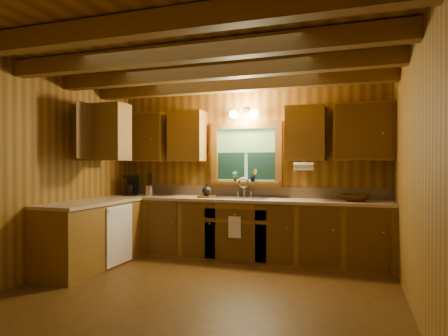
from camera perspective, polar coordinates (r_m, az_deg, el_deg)
room at (r=4.21m, az=-3.45°, el=-0.76°), size 4.20×4.20×4.20m
ceiling_beams at (r=4.35m, az=-3.46°, el=15.10°), size 4.20×2.54×0.18m
base_cabinets at (r=5.67m, az=-3.23°, el=-9.29°), size 4.20×2.22×0.86m
countertop at (r=5.61m, az=-3.07°, el=-4.75°), size 4.20×2.24×0.04m
backsplash at (r=6.02m, az=3.28°, el=-3.45°), size 4.20×0.02×0.16m
dishwasher_panel at (r=5.59m, az=-15.06°, el=-9.45°), size 0.02×0.60×0.80m
upper_cabinets at (r=5.76m, az=-3.38°, el=4.94°), size 4.19×1.77×0.78m
window at (r=5.99m, az=3.24°, el=1.78°), size 1.12×0.08×1.00m
window_sill at (r=5.95m, az=3.12°, el=-2.14°), size 1.06×0.14×0.04m
wall_sconce at (r=5.92m, az=2.93°, el=7.97°), size 0.45×0.21×0.17m
paper_towel_roll at (r=5.48m, az=11.63°, el=0.24°), size 0.27×0.11×0.11m
dish_towel at (r=5.48m, az=1.56°, el=-8.68°), size 0.18×0.01×0.30m
sink at (r=5.76m, az=2.54°, el=-4.87°), size 0.82×0.48×0.43m
coffee_maker at (r=6.46m, az=-13.42°, el=-2.48°), size 0.18×0.23×0.33m
utensil_crock at (r=6.30m, az=-10.93°, el=-3.19°), size 0.13×0.13×0.37m
cutting_board at (r=5.84m, az=-2.55°, el=-4.24°), size 0.33×0.28×0.02m
teakettle at (r=5.83m, az=-2.55°, el=-3.42°), size 0.14×0.14×0.18m
wicker_basket at (r=5.53m, az=18.74°, el=-4.17°), size 0.45×0.45×0.09m
potted_plant_left at (r=5.96m, az=1.61°, el=-1.18°), size 0.09×0.06×0.16m
potted_plant_right at (r=5.87m, az=4.36°, el=-1.05°), size 0.13×0.11×0.19m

